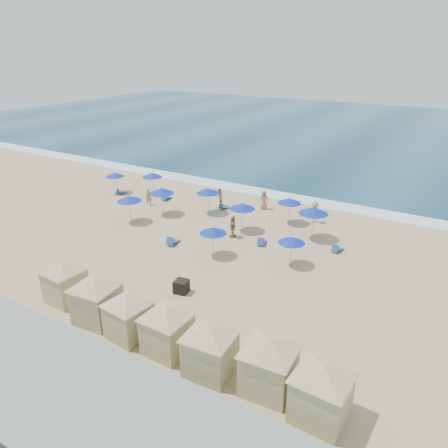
{
  "coord_description": "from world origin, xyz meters",
  "views": [
    {
      "loc": [
        16.73,
        -23.67,
        14.44
      ],
      "look_at": [
        0.62,
        3.0,
        1.53
      ],
      "focal_mm": 35.0,
      "sensor_mm": 36.0,
      "label": 1
    }
  ],
  "objects_px": {
    "beachgoer_3": "(315,212)",
    "beachgoer_5": "(233,227)",
    "umbrella_8": "(313,210)",
    "beachgoer_1": "(219,197)",
    "umbrella_1": "(129,198)",
    "umbrella_6": "(290,201)",
    "umbrella_2": "(152,175)",
    "umbrella_9": "(292,240)",
    "umbrella_0": "(115,175)",
    "beachgoer_4": "(264,200)",
    "cabana_3": "(167,324)",
    "umbrella_7": "(242,206)",
    "umbrella_4": "(208,191)",
    "cabana_1": "(96,294)",
    "cabana_4": "(210,343)",
    "cabana_0": "(64,277)",
    "beachgoer_2": "(232,227)",
    "cabana_5": "(269,359)",
    "cabana_6": "(322,386)",
    "beachgoer_0": "(149,197)",
    "cabana_2": "(128,311)",
    "trash_bin": "(181,286)",
    "umbrella_5": "(213,231)",
    "umbrella_3": "(162,191)"
  },
  "relations": [
    {
      "from": "umbrella_7",
      "to": "beachgoer_4",
      "type": "bearing_deg",
      "value": 97.46
    },
    {
      "from": "beachgoer_0",
      "to": "umbrella_6",
      "type": "bearing_deg",
      "value": -44.65
    },
    {
      "from": "cabana_4",
      "to": "beachgoer_2",
      "type": "xyz_separation_m",
      "value": [
        -6.97,
        14.03,
        -0.76
      ]
    },
    {
      "from": "cabana_6",
      "to": "beachgoer_1",
      "type": "distance_m",
      "value": 26.06
    },
    {
      "from": "trash_bin",
      "to": "cabana_4",
      "type": "distance_m",
      "value": 7.55
    },
    {
      "from": "cabana_3",
      "to": "umbrella_0",
      "type": "xyz_separation_m",
      "value": [
        -20.4,
        17.42,
        0.35
      ]
    },
    {
      "from": "beachgoer_3",
      "to": "beachgoer_5",
      "type": "distance_m",
      "value": 7.8
    },
    {
      "from": "umbrella_2",
      "to": "umbrella_6",
      "type": "height_order",
      "value": "umbrella_2"
    },
    {
      "from": "cabana_1",
      "to": "cabana_4",
      "type": "xyz_separation_m",
      "value": [
        7.66,
        -0.26,
        -0.05
      ]
    },
    {
      "from": "cabana_2",
      "to": "cabana_6",
      "type": "xyz_separation_m",
      "value": [
        10.54,
        -0.07,
        0.12
      ]
    },
    {
      "from": "cabana_0",
      "to": "umbrella_9",
      "type": "relative_size",
      "value": 2.0
    },
    {
      "from": "cabana_3",
      "to": "umbrella_9",
      "type": "bearing_deg",
      "value": 82.31
    },
    {
      "from": "umbrella_8",
      "to": "beachgoer_1",
      "type": "bearing_deg",
      "value": 165.75
    },
    {
      "from": "umbrella_6",
      "to": "beachgoer_2",
      "type": "relative_size",
      "value": 1.35
    },
    {
      "from": "umbrella_5",
      "to": "beachgoer_0",
      "type": "relative_size",
      "value": 1.4
    },
    {
      "from": "umbrella_1",
      "to": "umbrella_6",
      "type": "height_order",
      "value": "umbrella_1"
    },
    {
      "from": "cabana_2",
      "to": "umbrella_2",
      "type": "bearing_deg",
      "value": 126.76
    },
    {
      "from": "umbrella_0",
      "to": "beachgoer_4",
      "type": "height_order",
      "value": "umbrella_0"
    },
    {
      "from": "umbrella_5",
      "to": "beachgoer_5",
      "type": "bearing_deg",
      "value": 96.56
    },
    {
      "from": "cabana_0",
      "to": "beachgoer_2",
      "type": "distance_m",
      "value": 13.83
    },
    {
      "from": "trash_bin",
      "to": "beachgoer_0",
      "type": "height_order",
      "value": "beachgoer_0"
    },
    {
      "from": "beachgoer_0",
      "to": "umbrella_9",
      "type": "bearing_deg",
      "value": -71.01
    },
    {
      "from": "umbrella_9",
      "to": "beachgoer_5",
      "type": "distance_m",
      "value": 6.29
    },
    {
      "from": "beachgoer_1",
      "to": "umbrella_4",
      "type": "bearing_deg",
      "value": -21.84
    },
    {
      "from": "cabana_2",
      "to": "cabana_4",
      "type": "distance_m",
      "value": 5.18
    },
    {
      "from": "cabana_3",
      "to": "umbrella_3",
      "type": "height_order",
      "value": "cabana_3"
    },
    {
      "from": "umbrella_6",
      "to": "cabana_4",
      "type": "bearing_deg",
      "value": -77.36
    },
    {
      "from": "umbrella_4",
      "to": "umbrella_7",
      "type": "xyz_separation_m",
      "value": [
        4.65,
        -2.0,
        0.03
      ]
    },
    {
      "from": "trash_bin",
      "to": "umbrella_7",
      "type": "xyz_separation_m",
      "value": [
        -1.52,
        10.55,
        1.74
      ]
    },
    {
      "from": "cabana_1",
      "to": "cabana_2",
      "type": "relative_size",
      "value": 1.09
    },
    {
      "from": "umbrella_1",
      "to": "umbrella_2",
      "type": "relative_size",
      "value": 1.04
    },
    {
      "from": "trash_bin",
      "to": "umbrella_0",
      "type": "distance_m",
      "value": 21.67
    },
    {
      "from": "umbrella_7",
      "to": "beachgoer_1",
      "type": "relative_size",
      "value": 1.42
    },
    {
      "from": "umbrella_0",
      "to": "beachgoer_3",
      "type": "bearing_deg",
      "value": 7.97
    },
    {
      "from": "cabana_4",
      "to": "trash_bin",
      "type": "bearing_deg",
      "value": 136.93
    },
    {
      "from": "trash_bin",
      "to": "beachgoer_3",
      "type": "xyz_separation_m",
      "value": [
        3.0,
        15.39,
        0.52
      ]
    },
    {
      "from": "cabana_6",
      "to": "beachgoer_5",
      "type": "height_order",
      "value": "cabana_6"
    },
    {
      "from": "umbrella_5",
      "to": "cabana_5",
      "type": "bearing_deg",
      "value": -47.23
    },
    {
      "from": "cabana_6",
      "to": "trash_bin",
      "type": "bearing_deg",
      "value": 155.0
    },
    {
      "from": "umbrella_7",
      "to": "umbrella_8",
      "type": "bearing_deg",
      "value": 15.05
    },
    {
      "from": "beachgoer_2",
      "to": "cabana_5",
      "type": "bearing_deg",
      "value": -10.78
    },
    {
      "from": "cabana_0",
      "to": "cabana_4",
      "type": "height_order",
      "value": "cabana_4"
    },
    {
      "from": "beachgoer_5",
      "to": "cabana_6",
      "type": "bearing_deg",
      "value": -151.85
    },
    {
      "from": "cabana_4",
      "to": "cabana_5",
      "type": "relative_size",
      "value": 0.97
    },
    {
      "from": "umbrella_5",
      "to": "umbrella_8",
      "type": "distance_m",
      "value": 8.38
    },
    {
      "from": "umbrella_7",
      "to": "umbrella_8",
      "type": "height_order",
      "value": "umbrella_8"
    },
    {
      "from": "cabana_3",
      "to": "umbrella_9",
      "type": "xyz_separation_m",
      "value": [
        1.6,
        11.88,
        0.3
      ]
    },
    {
      "from": "cabana_0",
      "to": "beachgoer_0",
      "type": "bearing_deg",
      "value": 113.4
    },
    {
      "from": "beachgoer_3",
      "to": "beachgoer_4",
      "type": "height_order",
      "value": "beachgoer_3"
    },
    {
      "from": "beachgoer_5",
      "to": "umbrella_7",
      "type": "bearing_deg",
      "value": -11.74
    }
  ]
}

